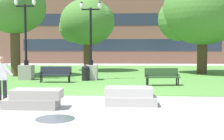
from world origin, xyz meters
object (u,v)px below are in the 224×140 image
object	(u,v)px
park_bench_near_left	(162,76)
concrete_block_center	(34,99)
concrete_block_left	(130,97)
person_skateboarder	(2,77)
skateboard	(3,100)
lamp_post_left	(91,64)
trash_bin	(86,72)
lamp_post_right	(26,63)
park_bench_far_right	(55,73)

from	to	relation	value
park_bench_near_left	concrete_block_center	bearing A→B (deg)	-128.88
concrete_block_left	person_skateboarder	size ratio (longest dim) A/B	1.06
person_skateboarder	park_bench_near_left	size ratio (longest dim) A/B	0.92
skateboard	park_bench_near_left	bearing A→B (deg)	38.09
lamp_post_left	trash_bin	bearing A→B (deg)	-118.15
concrete_block_center	lamp_post_right	bearing A→B (deg)	109.66
park_bench_far_right	lamp_post_right	bearing A→B (deg)	147.87
skateboard	park_bench_near_left	size ratio (longest dim) A/B	0.56
person_skateboarder	lamp_post_right	world-z (taller)	lamp_post_right
concrete_block_left	skateboard	xyz separation A→B (m)	(-4.76, 0.40, -0.22)
skateboard	trash_bin	xyz separation A→B (m)	(2.17, 7.21, 0.42)
park_bench_near_left	concrete_block_left	bearing A→B (deg)	-107.54
concrete_block_center	trash_bin	world-z (taller)	trash_bin
concrete_block_left	trash_bin	bearing A→B (deg)	108.81
concrete_block_left	trash_bin	size ratio (longest dim) A/B	1.88
concrete_block_left	park_bench_far_right	xyz separation A→B (m)	(-4.19, 6.61, 0.23)
lamp_post_right	lamp_post_left	bearing A→B (deg)	2.30
concrete_block_left	lamp_post_right	xyz separation A→B (m)	(-6.31, 7.94, 0.73)
concrete_block_center	person_skateboarder	size ratio (longest dim) A/B	1.12
skateboard	park_bench_near_left	distance (m)	8.27
park_bench_near_left	trash_bin	bearing A→B (deg)	153.91
concrete_block_center	park_bench_near_left	size ratio (longest dim) A/B	1.04
park_bench_near_left	trash_bin	xyz separation A→B (m)	(-4.33, 2.12, -0.04)
skateboard	lamp_post_left	distance (m)	8.13
person_skateboarder	lamp_post_left	distance (m)	8.31
park_bench_near_left	lamp_post_left	xyz separation A→B (m)	(-4.06, 2.61, 0.46)
person_skateboarder	lamp_post_right	xyz separation A→B (m)	(-1.65, 7.82, 0.06)
concrete_block_left	lamp_post_right	world-z (taller)	lamp_post_right
lamp_post_left	park_bench_near_left	bearing A→B (deg)	-32.73
concrete_block_left	park_bench_near_left	size ratio (longest dim) A/B	0.98
park_bench_near_left	park_bench_far_right	xyz separation A→B (m)	(-5.93, 1.12, 0.00)
lamp_post_right	trash_bin	size ratio (longest dim) A/B	5.19
park_bench_near_left	lamp_post_left	distance (m)	4.85
concrete_block_left	person_skateboarder	distance (m)	4.71
concrete_block_left	skateboard	size ratio (longest dim) A/B	1.76
park_bench_near_left	lamp_post_right	distance (m)	8.43
lamp_post_right	park_bench_far_right	bearing A→B (deg)	-32.13
concrete_block_center	park_bench_near_left	world-z (taller)	park_bench_near_left
concrete_block_left	lamp_post_left	xyz separation A→B (m)	(-2.33, 8.10, 0.69)
lamp_post_right	person_skateboarder	bearing A→B (deg)	-78.05
skateboard	lamp_post_right	world-z (taller)	lamp_post_right
concrete_block_left	person_skateboarder	bearing A→B (deg)	178.44
person_skateboarder	park_bench_far_right	size ratio (longest dim) A/B	0.95
concrete_block_left	lamp_post_left	bearing A→B (deg)	106.03
park_bench_near_left	lamp_post_right	world-z (taller)	lamp_post_right
concrete_block_center	lamp_post_left	world-z (taller)	lamp_post_left
concrete_block_left	concrete_block_center	bearing A→B (deg)	-168.22
lamp_post_left	skateboard	bearing A→B (deg)	-107.51
concrete_block_center	person_skateboarder	distance (m)	1.76
concrete_block_center	park_bench_far_right	bearing A→B (deg)	97.50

